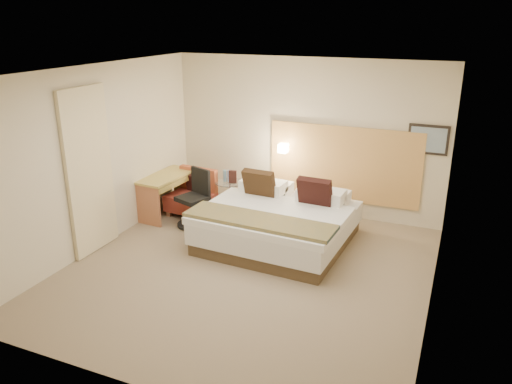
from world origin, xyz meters
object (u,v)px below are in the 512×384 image
at_px(desk, 168,184).
at_px(side_table, 230,196).
at_px(lounge_chair, 193,196).
at_px(desk_chair, 195,203).
at_px(bed, 279,222).

bearing_deg(desk, side_table, 26.99).
xyz_separation_m(lounge_chair, desk_chair, (0.32, -0.47, 0.08)).
relative_size(desk, desk_chair, 1.25).
distance_m(bed, side_table, 1.47).
distance_m(lounge_chair, desk, 0.49).
bearing_deg(side_table, desk_chair, -111.64).
height_order(side_table, desk_chair, desk_chair).
relative_size(bed, desk, 1.86).
height_order(desk, desk_chair, desk_chair).
relative_size(bed, lounge_chair, 2.82).
distance_m(side_table, desk_chair, 0.79).
bearing_deg(desk, lounge_chair, 32.97).
bearing_deg(lounge_chair, desk_chair, -56.07).
bearing_deg(bed, desk_chair, 176.98).
bearing_deg(desk_chair, lounge_chair, 123.93).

